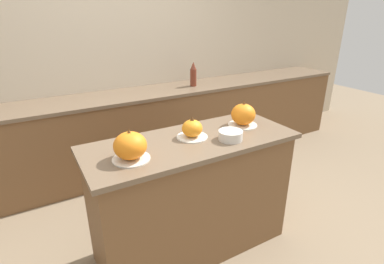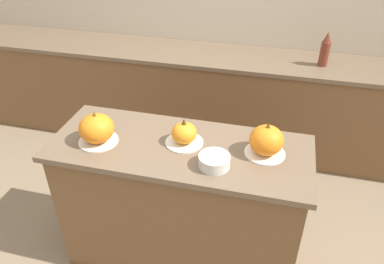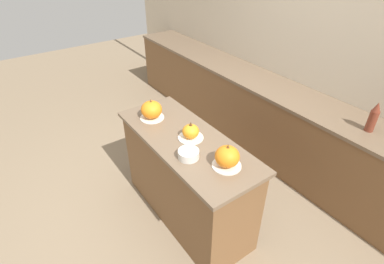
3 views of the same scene
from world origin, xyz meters
TOP-DOWN VIEW (x-y plane):
  - ground_plane at (0.00, 0.00)m, footprint 12.00×12.00m
  - wall_back at (0.00, 1.78)m, footprint 8.00×0.06m
  - kitchen_island at (0.00, 0.00)m, footprint 1.50×0.60m
  - back_counter at (0.00, 1.45)m, footprint 6.00×0.60m
  - pumpkin_cake_left at (-0.46, -0.07)m, footprint 0.23×0.23m
  - pumpkin_cake_center at (0.02, 0.04)m, footprint 0.22×0.22m
  - pumpkin_cake_right at (0.48, 0.05)m, footprint 0.22×0.22m
  - bottle_tall at (0.83, 1.42)m, footprint 0.08×0.08m
  - mixing_bowl at (0.23, -0.13)m, footprint 0.17×0.17m

SIDE VIEW (x-z plane):
  - ground_plane at x=0.00m, z-range 0.00..0.00m
  - back_counter at x=0.00m, z-range 0.00..0.92m
  - kitchen_island at x=0.00m, z-range 0.00..0.93m
  - mixing_bowl at x=0.23m, z-range 0.93..1.00m
  - pumpkin_cake_center at x=0.02m, z-range 0.91..1.07m
  - pumpkin_cake_right at x=0.48m, z-range 0.91..1.12m
  - pumpkin_cake_left at x=-0.46m, z-range 0.92..1.12m
  - bottle_tall at x=0.83m, z-range 0.91..1.20m
  - wall_back at x=0.00m, z-range 0.00..2.50m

